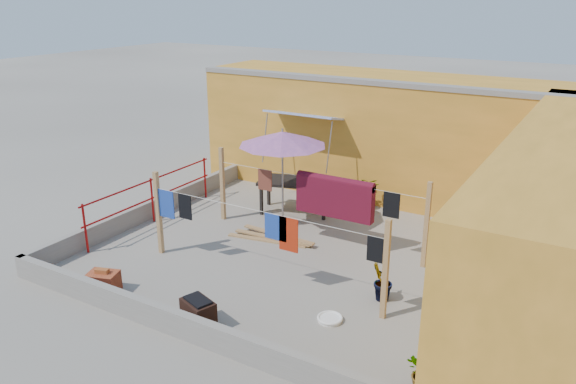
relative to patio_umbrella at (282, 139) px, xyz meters
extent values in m
plane|color=#9E998E|center=(0.97, -1.07, -2.14)|extent=(80.00, 80.00, 0.00)
cube|color=gold|center=(1.47, 3.63, -0.54)|extent=(11.00, 2.40, 3.20)
cube|color=gray|center=(1.47, 2.58, 1.01)|extent=(11.00, 0.35, 0.12)
cube|color=#2D51B2|center=(-0.63, 2.08, 0.11)|extent=(2.00, 0.79, 0.22)
cylinder|color=gray|center=(-1.58, 1.71, -0.54)|extent=(0.03, 0.30, 1.28)
cylinder|color=gray|center=(0.32, 1.71, -0.54)|extent=(0.03, 0.30, 1.28)
cube|color=gray|center=(0.97, -4.65, -1.92)|extent=(8.30, 0.16, 0.44)
cube|color=gray|center=(-3.11, -1.07, -1.92)|extent=(0.16, 7.30, 0.44)
cylinder|color=#9B0F10|center=(-2.88, -3.27, -1.59)|extent=(0.05, 0.05, 1.10)
cylinder|color=#9B0F10|center=(-2.88, -1.27, -1.59)|extent=(0.05, 0.05, 1.10)
cylinder|color=#9B0F10|center=(-2.88, 0.73, -1.59)|extent=(0.05, 0.05, 1.10)
cylinder|color=#9B0F10|center=(-2.88, -1.27, -1.09)|extent=(0.04, 4.20, 0.04)
cylinder|color=#9B0F10|center=(-2.88, -1.27, -1.54)|extent=(0.04, 4.20, 0.04)
cube|color=tan|center=(-1.53, -2.47, -1.24)|extent=(0.09, 0.09, 1.80)
cube|color=tan|center=(3.47, -2.47, -1.24)|extent=(0.09, 0.09, 1.80)
cube|color=tan|center=(3.47, -0.27, -1.24)|extent=(0.09, 0.09, 1.80)
cube|color=tan|center=(-1.53, -0.27, -1.24)|extent=(0.09, 0.09, 1.80)
cylinder|color=silver|center=(0.97, -2.47, -0.69)|extent=(5.00, 0.01, 0.01)
cylinder|color=silver|center=(0.97, -0.27, -0.69)|extent=(5.00, 0.01, 0.01)
cube|color=#530D1F|center=(1.45, -0.27, -1.05)|extent=(1.76, 0.22, 0.82)
cube|color=black|center=(2.72, -0.27, -0.96)|extent=(0.35, 0.02, 0.54)
cube|color=brown|center=(-0.31, -0.27, -0.94)|extent=(0.36, 0.02, 0.49)
cube|color=#1D3FA0|center=(-1.33, -2.47, -0.99)|extent=(0.47, 0.02, 0.60)
cube|color=black|center=(-0.79, -2.47, -0.95)|extent=(0.32, 0.02, 0.53)
cube|color=#AA250D|center=(1.61, -2.47, -1.02)|extent=(0.39, 0.02, 0.66)
cube|color=#1D3FA0|center=(1.34, -2.47, -0.94)|extent=(0.46, 0.02, 0.49)
cube|color=black|center=(3.27, -2.47, -0.91)|extent=(0.29, 0.02, 0.45)
cylinder|color=gray|center=(0.00, 0.00, -2.11)|extent=(0.36, 0.36, 0.06)
cylinder|color=gray|center=(0.00, 0.00, -1.00)|extent=(0.04, 0.04, 2.28)
cone|color=#B963A0|center=(0.00, 0.00, 0.02)|extent=(2.22, 2.22, 0.32)
cylinder|color=gray|center=(0.00, 0.00, 0.19)|extent=(0.04, 0.04, 0.10)
cube|color=black|center=(-0.25, 1.02, -1.33)|extent=(1.98, 1.40, 0.07)
cube|color=black|center=(-0.88, 0.44, -1.75)|extent=(0.07, 0.07, 0.78)
cube|color=black|center=(-1.10, 1.12, -1.75)|extent=(0.07, 0.07, 0.78)
cube|color=black|center=(0.61, 0.92, -1.75)|extent=(0.07, 0.07, 0.78)
cube|color=black|center=(0.39, 1.60, -1.75)|extent=(0.07, 0.07, 0.78)
cube|color=#9C3924|center=(-1.28, -4.27, -1.95)|extent=(0.63, 0.54, 0.39)
cube|color=#A15026|center=(-1.28, -4.27, -1.71)|extent=(0.27, 0.19, 0.08)
cube|color=tan|center=(0.09, -0.85, -2.12)|extent=(1.85, 0.44, 0.04)
cube|color=tan|center=(0.17, -0.73, -2.08)|extent=(1.86, 0.28, 0.04)
cube|color=tan|center=(0.25, -0.61, -2.04)|extent=(1.86, 0.24, 0.04)
cube|color=black|center=(0.95, -4.27, -1.90)|extent=(0.66, 0.54, 0.47)
cube|color=black|center=(0.95, -4.27, -1.65)|extent=(0.54, 0.42, 0.04)
cylinder|color=white|center=(2.75, -3.02, -2.11)|extent=(0.41, 0.41, 0.05)
torus|color=white|center=(2.75, -3.02, -2.09)|extent=(0.44, 0.44, 0.04)
cylinder|color=white|center=(4.67, -0.48, -2.00)|extent=(0.20, 0.20, 0.27)
cylinder|color=white|center=(4.67, -0.48, -1.85)|extent=(0.05, 0.05, 0.05)
cylinder|color=white|center=(4.67, 0.61, -1.99)|extent=(0.22, 0.22, 0.31)
cylinder|color=white|center=(4.67, 0.61, -1.81)|extent=(0.06, 0.06, 0.05)
torus|color=#197125|center=(4.52, 2.02, -2.12)|extent=(0.50, 0.50, 0.03)
torus|color=#197125|center=(4.52, 2.02, -2.08)|extent=(0.42, 0.42, 0.03)
imported|color=#1C601B|center=(1.11, 2.13, -1.71)|extent=(0.98, 0.93, 0.87)
imported|color=#1C601B|center=(3.60, 2.13, -1.84)|extent=(0.37, 0.37, 0.59)
imported|color=#1C601B|center=(4.34, 0.14, -1.73)|extent=(0.48, 0.36, 0.82)
imported|color=#1C601B|center=(3.24, -1.97, -1.76)|extent=(0.42, 0.48, 0.76)
imported|color=#1C601B|center=(4.67, -3.98, -1.85)|extent=(0.67, 0.68, 0.57)
camera|label=1|loc=(6.30, -10.43, 3.07)|focal=35.00mm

